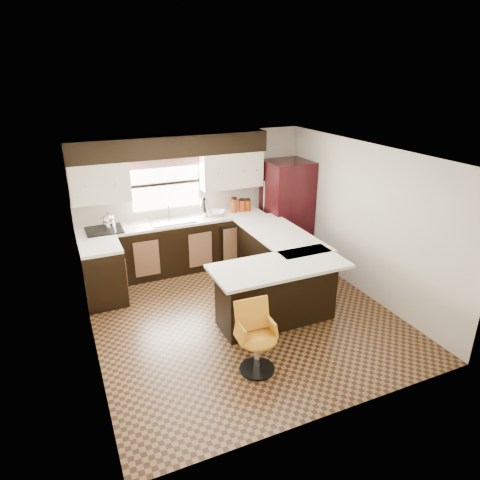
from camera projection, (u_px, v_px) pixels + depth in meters
name	position (u px, v px, depth m)	size (l,w,h in m)	color
floor	(242.00, 314.00, 6.40)	(4.40, 4.40, 0.00)	#49301A
ceiling	(243.00, 154.00, 5.51)	(4.40, 4.40, 0.00)	silver
wall_back	(193.00, 199.00, 7.82)	(4.40, 4.40, 0.00)	beige
wall_front	(336.00, 319.00, 4.09)	(4.40, 4.40, 0.00)	beige
wall_left	(84.00, 266.00, 5.17)	(4.40, 4.40, 0.00)	beige
wall_right	(364.00, 220.00, 6.74)	(4.40, 4.40, 0.00)	beige
base_cab_back	(176.00, 247.00, 7.68)	(3.30, 0.60, 0.90)	black
base_cab_left	(104.00, 275.00, 6.62)	(0.60, 0.70, 0.90)	black
counter_back	(175.00, 222.00, 7.50)	(3.30, 0.60, 0.04)	silver
counter_left	(100.00, 247.00, 6.44)	(0.60, 0.70, 0.04)	silver
soffit	(171.00, 146.00, 7.14)	(3.40, 0.35, 0.36)	black
upper_cab_left	(99.00, 182.00, 6.87)	(0.94, 0.35, 0.64)	beige
upper_cab_right	(231.00, 170.00, 7.73)	(1.14, 0.35, 0.64)	beige
window_pane	(166.00, 184.00, 7.49)	(1.20, 0.02, 0.90)	white
valance	(165.00, 162.00, 7.31)	(1.30, 0.06, 0.18)	#D19B93
sink	(172.00, 221.00, 7.45)	(0.75, 0.45, 0.03)	#B2B2B7
dishwasher	(234.00, 245.00, 7.82)	(0.58, 0.03, 0.78)	black
cooktop	(104.00, 230.00, 7.02)	(0.58, 0.50, 0.03)	black
peninsula_long	(276.00, 261.00, 7.10)	(0.60, 1.95, 0.90)	black
peninsula_return	(276.00, 293.00, 6.08)	(1.65, 0.60, 0.90)	black
counter_pen_long	(280.00, 234.00, 6.94)	(0.84, 1.95, 0.04)	silver
counter_pen_return	(279.00, 266.00, 5.82)	(1.89, 0.84, 0.04)	silver
refrigerator	(287.00, 210.00, 8.13)	(0.80, 0.76, 1.86)	black
bar_chair	(258.00, 339.00, 5.06)	(0.47, 0.47, 0.88)	orange
kettle	(109.00, 221.00, 7.00)	(0.20, 0.20, 0.27)	silver
percolator	(204.00, 208.00, 7.64)	(0.13, 0.13, 0.32)	silver
mixing_bowl	(216.00, 213.00, 7.77)	(0.30, 0.30, 0.07)	white
canister_large	(234.00, 206.00, 7.89)	(0.13, 0.13, 0.25)	#91320D
canister_med	(242.00, 206.00, 7.96)	(0.13, 0.13, 0.21)	#91320D
canister_small	(247.00, 205.00, 8.00)	(0.13, 0.13, 0.20)	#91320D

